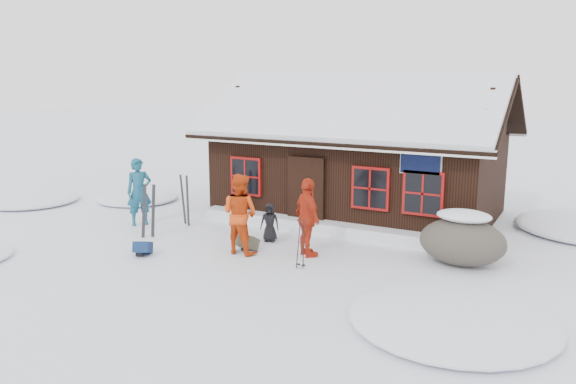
{
  "coord_description": "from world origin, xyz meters",
  "views": [
    {
      "loc": [
        7.86,
        -11.32,
        4.17
      ],
      "look_at": [
        1.01,
        1.18,
        1.3
      ],
      "focal_mm": 35.0,
      "sensor_mm": 36.0,
      "label": 1
    }
  ],
  "objects_px": {
    "backpack_blue": "(143,250)",
    "skier_teal": "(139,192)",
    "skier_crouched": "(270,222)",
    "backpack_olive": "(247,245)",
    "boulder": "(463,240)",
    "ski_pair_left": "(149,212)",
    "ski_poles": "(301,244)",
    "skier_orange_right": "(308,218)",
    "skier_orange_left": "(240,214)"
  },
  "relations": [
    {
      "from": "skier_crouched",
      "to": "ski_poles",
      "type": "bearing_deg",
      "value": -59.91
    },
    {
      "from": "ski_poles",
      "to": "skier_orange_left",
      "type": "bearing_deg",
      "value": 170.13
    },
    {
      "from": "skier_orange_right",
      "to": "backpack_olive",
      "type": "xyz_separation_m",
      "value": [
        -1.54,
        -0.29,
        -0.81
      ]
    },
    {
      "from": "skier_orange_right",
      "to": "boulder",
      "type": "height_order",
      "value": "skier_orange_right"
    },
    {
      "from": "skier_orange_left",
      "to": "ski_poles",
      "type": "relative_size",
      "value": 1.64
    },
    {
      "from": "skier_crouched",
      "to": "backpack_olive",
      "type": "xyz_separation_m",
      "value": [
        -0.11,
        -0.93,
        -0.37
      ]
    },
    {
      "from": "ski_poles",
      "to": "boulder",
      "type": "bearing_deg",
      "value": 32.97
    },
    {
      "from": "ski_pair_left",
      "to": "backpack_olive",
      "type": "xyz_separation_m",
      "value": [
        2.91,
        0.29,
        -0.56
      ]
    },
    {
      "from": "boulder",
      "to": "ski_poles",
      "type": "distance_m",
      "value": 3.7
    },
    {
      "from": "skier_orange_left",
      "to": "skier_orange_right",
      "type": "bearing_deg",
      "value": -157.86
    },
    {
      "from": "ski_poles",
      "to": "backpack_olive",
      "type": "height_order",
      "value": "ski_poles"
    },
    {
      "from": "ski_poles",
      "to": "backpack_olive",
      "type": "relative_size",
      "value": 2.36
    },
    {
      "from": "skier_orange_right",
      "to": "backpack_blue",
      "type": "xyz_separation_m",
      "value": [
        -3.5,
        -1.85,
        -0.82
      ]
    },
    {
      "from": "skier_teal",
      "to": "skier_orange_left",
      "type": "bearing_deg",
      "value": -64.66
    },
    {
      "from": "backpack_blue",
      "to": "skier_teal",
      "type": "bearing_deg",
      "value": 107.04
    },
    {
      "from": "boulder",
      "to": "backpack_olive",
      "type": "xyz_separation_m",
      "value": [
        -4.92,
        -1.44,
        -0.44
      ]
    },
    {
      "from": "skier_orange_left",
      "to": "ski_pair_left",
      "type": "xyz_separation_m",
      "value": [
        -2.9,
        -0.03,
        -0.28
      ]
    },
    {
      "from": "skier_crouched",
      "to": "ski_poles",
      "type": "relative_size",
      "value": 0.85
    },
    {
      "from": "boulder",
      "to": "backpack_olive",
      "type": "distance_m",
      "value": 5.14
    },
    {
      "from": "skier_orange_left",
      "to": "ski_poles",
      "type": "height_order",
      "value": "skier_orange_left"
    },
    {
      "from": "skier_orange_left",
      "to": "backpack_blue",
      "type": "xyz_separation_m",
      "value": [
        -1.94,
        -1.31,
        -0.85
      ]
    },
    {
      "from": "skier_orange_right",
      "to": "skier_crouched",
      "type": "height_order",
      "value": "skier_orange_right"
    },
    {
      "from": "skier_crouched",
      "to": "backpack_blue",
      "type": "distance_m",
      "value": 3.27
    },
    {
      "from": "ski_pair_left",
      "to": "ski_poles",
      "type": "height_order",
      "value": "ski_pair_left"
    },
    {
      "from": "skier_orange_right",
      "to": "ski_poles",
      "type": "distance_m",
      "value": 0.98
    },
    {
      "from": "boulder",
      "to": "backpack_blue",
      "type": "bearing_deg",
      "value": -156.4
    },
    {
      "from": "skier_orange_left",
      "to": "boulder",
      "type": "xyz_separation_m",
      "value": [
        4.93,
        1.69,
        -0.4
      ]
    },
    {
      "from": "ski_poles",
      "to": "backpack_olive",
      "type": "xyz_separation_m",
      "value": [
        -1.81,
        0.58,
        -0.42
      ]
    },
    {
      "from": "backpack_blue",
      "to": "ski_pair_left",
      "type": "bearing_deg",
      "value": 99.57
    },
    {
      "from": "backpack_olive",
      "to": "boulder",
      "type": "bearing_deg",
      "value": 47.07
    },
    {
      "from": "ski_poles",
      "to": "backpack_blue",
      "type": "relative_size",
      "value": 2.45
    },
    {
      "from": "skier_crouched",
      "to": "ski_poles",
      "type": "xyz_separation_m",
      "value": [
        1.7,
        -1.51,
        0.05
      ]
    },
    {
      "from": "backpack_blue",
      "to": "backpack_olive",
      "type": "xyz_separation_m",
      "value": [
        1.96,
        1.57,
        0.0
      ]
    },
    {
      "from": "skier_orange_left",
      "to": "ski_poles",
      "type": "distance_m",
      "value": 1.91
    },
    {
      "from": "boulder",
      "to": "ski_pair_left",
      "type": "xyz_separation_m",
      "value": [
        -7.83,
        -1.73,
        0.12
      ]
    },
    {
      "from": "boulder",
      "to": "backpack_blue",
      "type": "height_order",
      "value": "boulder"
    },
    {
      "from": "skier_teal",
      "to": "ski_pair_left",
      "type": "distance_m",
      "value": 1.47
    },
    {
      "from": "ski_pair_left",
      "to": "backpack_blue",
      "type": "relative_size",
      "value": 3.07
    },
    {
      "from": "skier_teal",
      "to": "backpack_olive",
      "type": "relative_size",
      "value": 3.85
    },
    {
      "from": "boulder",
      "to": "ski_poles",
      "type": "height_order",
      "value": "ski_poles"
    },
    {
      "from": "boulder",
      "to": "skier_orange_right",
      "type": "bearing_deg",
      "value": -161.18
    },
    {
      "from": "skier_crouched",
      "to": "backpack_olive",
      "type": "height_order",
      "value": "skier_crouched"
    },
    {
      "from": "skier_orange_left",
      "to": "skier_orange_right",
      "type": "height_order",
      "value": "skier_orange_left"
    },
    {
      "from": "ski_pair_left",
      "to": "backpack_blue",
      "type": "distance_m",
      "value": 1.69
    },
    {
      "from": "ski_pair_left",
      "to": "skier_orange_right",
      "type": "bearing_deg",
      "value": -22.82
    },
    {
      "from": "skier_crouched",
      "to": "boulder",
      "type": "xyz_separation_m",
      "value": [
        4.81,
        0.5,
        0.07
      ]
    },
    {
      "from": "backpack_olive",
      "to": "skier_orange_right",
      "type": "bearing_deg",
      "value": 41.31
    },
    {
      "from": "skier_crouched",
      "to": "backpack_olive",
      "type": "distance_m",
      "value": 1.01
    },
    {
      "from": "skier_crouched",
      "to": "backpack_blue",
      "type": "bearing_deg",
      "value": -147.95
    },
    {
      "from": "skier_orange_right",
      "to": "boulder",
      "type": "bearing_deg",
      "value": -123.15
    }
  ]
}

